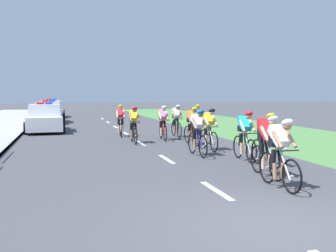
{
  "coord_description": "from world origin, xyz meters",
  "views": [
    {
      "loc": [
        -3.09,
        -5.01,
        2.04
      ],
      "look_at": [
        -0.14,
        5.63,
        1.1
      ],
      "focal_mm": 40.55,
      "sensor_mm": 36.0,
      "label": 1
    }
  ],
  "objects_px": {
    "cyclist_sixth": "(209,129)",
    "police_car_second": "(49,113)",
    "cyclist_third": "(266,139)",
    "cyclist_ninth": "(134,124)",
    "cyclist_fifth": "(198,132)",
    "cyclist_twelfth": "(196,120)",
    "cyclist_second": "(267,145)",
    "cyclist_eighth": "(163,122)",
    "cyclist_tenth": "(176,120)",
    "cyclist_fourth": "(245,135)",
    "police_car_third": "(52,110)",
    "cyclist_seventh": "(192,125)",
    "cyclist_lead": "(280,152)",
    "police_car_nearest": "(45,119)",
    "cyclist_eleventh": "(121,120)"
  },
  "relations": [
    {
      "from": "cyclist_sixth",
      "to": "police_car_second",
      "type": "relative_size",
      "value": 0.38
    },
    {
      "from": "police_car_third",
      "to": "cyclist_fifth",
      "type": "bearing_deg",
      "value": -77.04
    },
    {
      "from": "cyclist_sixth",
      "to": "cyclist_seventh",
      "type": "height_order",
      "value": "same"
    },
    {
      "from": "cyclist_sixth",
      "to": "cyclist_tenth",
      "type": "xyz_separation_m",
      "value": [
        0.08,
        4.34,
        0.0
      ]
    },
    {
      "from": "cyclist_fourth",
      "to": "police_car_third",
      "type": "distance_m",
      "value": 24.69
    },
    {
      "from": "cyclist_second",
      "to": "cyclist_eighth",
      "type": "bearing_deg",
      "value": 94.06
    },
    {
      "from": "cyclist_tenth",
      "to": "police_car_third",
      "type": "xyz_separation_m",
      "value": [
        -6.1,
        17.21,
        -0.11
      ]
    },
    {
      "from": "cyclist_fifth",
      "to": "cyclist_seventh",
      "type": "xyz_separation_m",
      "value": [
        0.74,
        2.68,
        0.0
      ]
    },
    {
      "from": "cyclist_third",
      "to": "cyclist_eighth",
      "type": "xyz_separation_m",
      "value": [
        -1.19,
        6.73,
        0.0
      ]
    },
    {
      "from": "cyclist_sixth",
      "to": "cyclist_eleventh",
      "type": "xyz_separation_m",
      "value": [
        -2.43,
        5.28,
        0.0
      ]
    },
    {
      "from": "cyclist_tenth",
      "to": "police_car_second",
      "type": "xyz_separation_m",
      "value": [
        -6.1,
        10.75,
        -0.11
      ]
    },
    {
      "from": "cyclist_third",
      "to": "cyclist_tenth",
      "type": "relative_size",
      "value": 1.0
    },
    {
      "from": "cyclist_eighth",
      "to": "cyclist_eleventh",
      "type": "relative_size",
      "value": 1.0
    },
    {
      "from": "police_car_nearest",
      "to": "cyclist_twelfth",
      "type": "bearing_deg",
      "value": -30.17
    },
    {
      "from": "cyclist_second",
      "to": "cyclist_seventh",
      "type": "relative_size",
      "value": 1.0
    },
    {
      "from": "cyclist_second",
      "to": "police_car_nearest",
      "type": "distance_m",
      "value": 14.48
    },
    {
      "from": "cyclist_fifth",
      "to": "cyclist_twelfth",
      "type": "relative_size",
      "value": 1.0
    },
    {
      "from": "cyclist_seventh",
      "to": "police_car_third",
      "type": "height_order",
      "value": "police_car_third"
    },
    {
      "from": "cyclist_seventh",
      "to": "police_car_nearest",
      "type": "xyz_separation_m",
      "value": [
        -5.94,
        7.13,
        -0.11
      ]
    },
    {
      "from": "cyclist_lead",
      "to": "cyclist_fourth",
      "type": "distance_m",
      "value": 3.39
    },
    {
      "from": "cyclist_second",
      "to": "cyclist_eighth",
      "type": "xyz_separation_m",
      "value": [
        -0.56,
        7.89,
        0.0
      ]
    },
    {
      "from": "cyclist_third",
      "to": "cyclist_eleventh",
      "type": "height_order",
      "value": "same"
    },
    {
      "from": "cyclist_tenth",
      "to": "police_car_third",
      "type": "distance_m",
      "value": 18.26
    },
    {
      "from": "cyclist_sixth",
      "to": "cyclist_fourth",
      "type": "bearing_deg",
      "value": -84.03
    },
    {
      "from": "police_car_second",
      "to": "cyclist_fourth",
      "type": "bearing_deg",
      "value": -70.22
    },
    {
      "from": "cyclist_sixth",
      "to": "police_car_second",
      "type": "bearing_deg",
      "value": 111.76
    },
    {
      "from": "cyclist_eleventh",
      "to": "cyclist_twelfth",
      "type": "relative_size",
      "value": 1.0
    },
    {
      "from": "cyclist_fifth",
      "to": "police_car_second",
      "type": "bearing_deg",
      "value": 107.86
    },
    {
      "from": "cyclist_ninth",
      "to": "police_car_second",
      "type": "height_order",
      "value": "police_car_second"
    },
    {
      "from": "cyclist_ninth",
      "to": "cyclist_second",
      "type": "bearing_deg",
      "value": -74.38
    },
    {
      "from": "cyclist_third",
      "to": "police_car_nearest",
      "type": "relative_size",
      "value": 0.39
    },
    {
      "from": "cyclist_second",
      "to": "police_car_third",
      "type": "distance_m",
      "value": 26.71
    },
    {
      "from": "cyclist_tenth",
      "to": "cyclist_second",
      "type": "bearing_deg",
      "value": -92.28
    },
    {
      "from": "cyclist_seventh",
      "to": "police_car_second",
      "type": "height_order",
      "value": "police_car_second"
    },
    {
      "from": "cyclist_second",
      "to": "cyclist_third",
      "type": "bearing_deg",
      "value": 61.63
    },
    {
      "from": "cyclist_ninth",
      "to": "cyclist_twelfth",
      "type": "height_order",
      "value": "same"
    },
    {
      "from": "cyclist_fifth",
      "to": "cyclist_ninth",
      "type": "height_order",
      "value": "same"
    },
    {
      "from": "cyclist_eleventh",
      "to": "cyclist_seventh",
      "type": "bearing_deg",
      "value": -57.27
    },
    {
      "from": "cyclist_third",
      "to": "cyclist_twelfth",
      "type": "distance_m",
      "value": 7.99
    },
    {
      "from": "cyclist_fifth",
      "to": "cyclist_twelfth",
      "type": "bearing_deg",
      "value": 70.75
    },
    {
      "from": "cyclist_third",
      "to": "cyclist_ninth",
      "type": "relative_size",
      "value": 1.0
    },
    {
      "from": "cyclist_eighth",
      "to": "police_car_third",
      "type": "bearing_deg",
      "value": 105.92
    },
    {
      "from": "cyclist_second",
      "to": "cyclist_ninth",
      "type": "xyz_separation_m",
      "value": [
        -2.0,
        7.16,
        0.0
      ]
    },
    {
      "from": "police_car_second",
      "to": "police_car_third",
      "type": "height_order",
      "value": "same"
    },
    {
      "from": "police_car_second",
      "to": "cyclist_third",
      "type": "bearing_deg",
      "value": -70.94
    },
    {
      "from": "cyclist_sixth",
      "to": "police_car_third",
      "type": "bearing_deg",
      "value": 105.61
    },
    {
      "from": "police_car_nearest",
      "to": "police_car_second",
      "type": "bearing_deg",
      "value": 90.01
    },
    {
      "from": "cyclist_second",
      "to": "cyclist_fifth",
      "type": "height_order",
      "value": "same"
    },
    {
      "from": "cyclist_lead",
      "to": "cyclist_sixth",
      "type": "distance_m",
      "value": 5.65
    },
    {
      "from": "cyclist_eighth",
      "to": "cyclist_fifth",
      "type": "bearing_deg",
      "value": -89.83
    }
  ]
}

